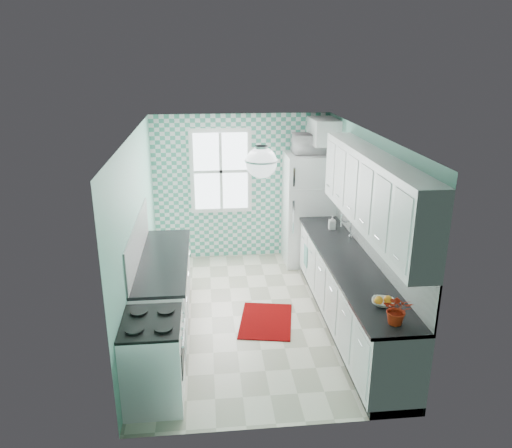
{
  "coord_description": "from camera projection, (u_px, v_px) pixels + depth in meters",
  "views": [
    {
      "loc": [
        -0.6,
        -6.09,
        3.45
      ],
      "look_at": [
        0.05,
        0.25,
        1.25
      ],
      "focal_mm": 35.0,
      "sensor_mm": 36.0,
      "label": 1
    }
  ],
  "objects": [
    {
      "name": "rug",
      "position": [
        266.0,
        321.0,
        6.75
      ],
      "size": [
        0.85,
        1.08,
        0.02
      ],
      "primitive_type": "cube",
      "rotation": [
        0.0,
        0.0,
        -0.19
      ],
      "color": "maroon",
      "rests_on": "floor"
    },
    {
      "name": "fridge",
      "position": [
        309.0,
        209.0,
        8.43
      ],
      "size": [
        0.82,
        0.81,
        1.89
      ],
      "rotation": [
        0.0,
        0.0,
        0.07
      ],
      "color": "white",
      "rests_on": "floor"
    },
    {
      "name": "accent_wall",
      "position": [
        242.0,
        187.0,
        8.56
      ],
      "size": [
        3.0,
        0.01,
        2.5
      ],
      "primitive_type": "cube",
      "color": "teal",
      "rests_on": "wall_back"
    },
    {
      "name": "wall_back",
      "position": [
        241.0,
        187.0,
        8.58
      ],
      "size": [
        3.0,
        0.02,
        2.5
      ],
      "primitive_type": "cube",
      "color": "#7EC6AF",
      "rests_on": "floor"
    },
    {
      "name": "floor",
      "position": [
        254.0,
        316.0,
        6.92
      ],
      "size": [
        3.0,
        4.4,
        0.02
      ],
      "primitive_type": "cube",
      "color": "silver",
      "rests_on": "ground"
    },
    {
      "name": "microwave",
      "position": [
        311.0,
        144.0,
        8.07
      ],
      "size": [
        0.58,
        0.4,
        0.32
      ],
      "primitive_type": "imported",
      "rotation": [
        0.0,
        0.0,
        3.14
      ],
      "color": "white",
      "rests_on": "fridge"
    },
    {
      "name": "upper_cabinets_right",
      "position": [
        372.0,
        192.0,
        5.86
      ],
      "size": [
        0.33,
        3.2,
        0.9
      ],
      "primitive_type": "cube",
      "color": "white",
      "rests_on": "wall_right"
    },
    {
      "name": "countertop_left",
      "position": [
        163.0,
        260.0,
        6.43
      ],
      "size": [
        0.63,
        2.15,
        0.04
      ],
      "primitive_type": "cube",
      "color": "black",
      "rests_on": "base_cabinets_left"
    },
    {
      "name": "backsplash_right",
      "position": [
        374.0,
        241.0,
        6.29
      ],
      "size": [
        0.02,
        3.6,
        0.51
      ],
      "primitive_type": "cube",
      "color": "white",
      "rests_on": "wall_right"
    },
    {
      "name": "stove",
      "position": [
        154.0,
        359.0,
        5.11
      ],
      "size": [
        0.6,
        0.75,
        0.9
      ],
      "rotation": [
        0.0,
        0.0,
        -0.03
      ],
      "color": "white",
      "rests_on": "floor"
    },
    {
      "name": "countertop_right",
      "position": [
        350.0,
        262.0,
        6.35
      ],
      "size": [
        0.63,
        3.6,
        0.04
      ],
      "primitive_type": "cube",
      "color": "black",
      "rests_on": "base_cabinets_right"
    },
    {
      "name": "sink",
      "position": [
        336.0,
        240.0,
        7.07
      ],
      "size": [
        0.57,
        0.48,
        0.53
      ],
      "rotation": [
        0.0,
        0.0,
        0.01
      ],
      "color": "silver",
      "rests_on": "countertop_right"
    },
    {
      "name": "upper_cabinet_fridge",
      "position": [
        323.0,
        131.0,
        8.02
      ],
      "size": [
        0.4,
        0.74,
        0.4
      ],
      "primitive_type": "cube",
      "color": "white",
      "rests_on": "wall_right"
    },
    {
      "name": "fruit_bowl",
      "position": [
        383.0,
        302.0,
        5.22
      ],
      "size": [
        0.31,
        0.31,
        0.06
      ],
      "primitive_type": "imported",
      "rotation": [
        0.0,
        0.0,
        -0.39
      ],
      "color": "white",
      "rests_on": "countertop_right"
    },
    {
      "name": "potted_plant",
      "position": [
        398.0,
        310.0,
        4.82
      ],
      "size": [
        0.35,
        0.33,
        0.31
      ],
      "primitive_type": "imported",
      "rotation": [
        0.0,
        0.0,
        -0.39
      ],
      "color": "red",
      "rests_on": "countertop_right"
    },
    {
      "name": "base_cabinets_left",
      "position": [
        164.0,
        292.0,
        6.58
      ],
      "size": [
        0.6,
        2.15,
        0.9
      ],
      "primitive_type": "cube",
      "color": "white",
      "rests_on": "floor"
    },
    {
      "name": "wall_left",
      "position": [
        137.0,
        234.0,
        6.36
      ],
      "size": [
        0.02,
        4.4,
        2.5
      ],
      "primitive_type": "cube",
      "color": "#7EC6AF",
      "rests_on": "floor"
    },
    {
      "name": "dish_towel",
      "position": [
        306.0,
        256.0,
        7.68
      ],
      "size": [
        0.06,
        0.21,
        0.32
      ],
      "primitive_type": "cube",
      "rotation": [
        0.0,
        0.0,
        0.21
      ],
      "color": "#5FAD9D",
      "rests_on": "base_cabinets_right"
    },
    {
      "name": "base_cabinets_right",
      "position": [
        349.0,
        295.0,
        6.51
      ],
      "size": [
        0.6,
        3.6,
        0.9
      ],
      "primitive_type": "cube",
      "color": "white",
      "rests_on": "floor"
    },
    {
      "name": "wall_right",
      "position": [
        367.0,
        226.0,
        6.65
      ],
      "size": [
        0.02,
        4.4,
        2.5
      ],
      "primitive_type": "cube",
      "color": "#7EC6AF",
      "rests_on": "floor"
    },
    {
      "name": "wall_front",
      "position": [
        279.0,
        314.0,
        4.43
      ],
      "size": [
        3.0,
        0.02,
        2.5
      ],
      "primitive_type": "cube",
      "color": "#7EC6AF",
      "rests_on": "floor"
    },
    {
      "name": "soap_bottle",
      "position": [
        332.0,
        222.0,
        7.44
      ],
      "size": [
        0.1,
        0.1,
        0.21
      ],
      "primitive_type": "imported",
      "rotation": [
        0.0,
        0.0,
        -0.05
      ],
      "color": "#92BDC6",
      "rests_on": "countertop_right"
    },
    {
      "name": "backsplash_left",
      "position": [
        138.0,
        241.0,
        6.31
      ],
      "size": [
        0.02,
        2.15,
        0.51
      ],
      "primitive_type": "cube",
      "color": "white",
      "rests_on": "wall_left"
    },
    {
      "name": "ceiling",
      "position": [
        254.0,
        133.0,
        6.09
      ],
      "size": [
        3.0,
        4.4,
        0.02
      ],
      "primitive_type": "cube",
      "color": "white",
      "rests_on": "wall_back"
    },
    {
      "name": "ceiling_light",
      "position": [
        261.0,
        162.0,
        5.4
      ],
      "size": [
        0.34,
        0.34,
        0.35
      ],
      "color": "silver",
      "rests_on": "ceiling"
    },
    {
      "name": "window",
      "position": [
        221.0,
        171.0,
        8.4
      ],
      "size": [
        1.04,
        0.05,
        1.44
      ],
      "color": "white",
      "rests_on": "wall_back"
    }
  ]
}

